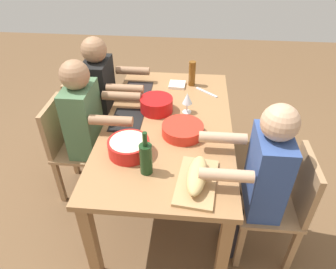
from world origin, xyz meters
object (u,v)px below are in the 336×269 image
at_px(diner_near_left, 259,176).
at_px(serving_bowl_greens, 156,104).
at_px(cutting_board, 197,182).
at_px(wine_glass, 187,99).
at_px(chair_far_center, 71,144).
at_px(chair_far_right, 88,113).
at_px(serving_bowl_salad, 183,129).
at_px(bread_loaf, 197,175).
at_px(serving_bowl_pasta, 129,146).
at_px(dining_table, 168,132).
at_px(beer_bottle, 192,74).
at_px(napkin_stack, 177,85).
at_px(chair_near_left, 282,202).
at_px(diner_far_center, 89,123).
at_px(wine_bottle, 146,158).
at_px(diner_far_right, 105,93).

bearing_deg(diner_near_left, serving_bowl_greens, 48.75).
distance_m(serving_bowl_greens, cutting_board, 0.83).
xyz_separation_m(cutting_board, wine_glass, (0.76, 0.09, 0.11)).
bearing_deg(cutting_board, chair_far_center, 59.03).
height_order(chair_far_right, diner_near_left, diner_near_left).
xyz_separation_m(chair_far_center, serving_bowl_salad, (-0.14, -0.90, 0.30)).
bearing_deg(chair_far_right, bread_loaf, -136.69).
relative_size(chair_far_right, serving_bowl_pasta, 3.19).
xyz_separation_m(diner_near_left, serving_bowl_salad, (0.33, 0.49, 0.09)).
xyz_separation_m(dining_table, chair_far_center, (0.00, 0.79, -0.17)).
relative_size(beer_bottle, napkin_stack, 1.57).
distance_m(chair_far_center, chair_near_left, 1.64).
xyz_separation_m(chair_far_center, serving_bowl_greens, (0.16, -0.68, 0.32)).
xyz_separation_m(diner_far_center, wine_bottle, (-0.54, -0.53, 0.15)).
bearing_deg(beer_bottle, chair_far_right, 99.11).
xyz_separation_m(chair_far_right, diner_far_right, (0.00, -0.18, 0.21)).
xyz_separation_m(cutting_board, beer_bottle, (1.22, 0.07, 0.10)).
bearing_deg(wine_bottle, napkin_stack, -5.42).
height_order(serving_bowl_pasta, serving_bowl_salad, serving_bowl_pasta).
bearing_deg(bread_loaf, serving_bowl_salad, 12.86).
height_order(bread_loaf, wine_bottle, wine_bottle).
xyz_separation_m(diner_far_right, serving_bowl_salad, (-0.60, -0.72, 0.09)).
bearing_deg(serving_bowl_greens, chair_near_left, -124.85).
xyz_separation_m(serving_bowl_salad, serving_bowl_greens, (0.29, 0.22, 0.02)).
height_order(chair_far_center, napkin_stack, chair_far_center).
height_order(diner_far_center, napkin_stack, diner_far_center).
height_order(serving_bowl_pasta, serving_bowl_greens, serving_bowl_greens).
distance_m(chair_far_right, bread_loaf, 1.51).
bearing_deg(diner_near_left, chair_near_left, -90.00).
bearing_deg(diner_far_right, bread_loaf, -142.36).
height_order(dining_table, chair_far_center, chair_far_center).
distance_m(chair_near_left, wine_bottle, 0.94).
relative_size(diner_far_right, bread_loaf, 3.75).
bearing_deg(serving_bowl_pasta, cutting_board, -117.76).
bearing_deg(chair_far_right, serving_bowl_salad, -123.71).
relative_size(serving_bowl_pasta, serving_bowl_greens, 1.06).
bearing_deg(beer_bottle, diner_far_center, 129.11).
bearing_deg(chair_near_left, chair_far_center, 73.55).
bearing_deg(napkin_stack, serving_bowl_greens, 162.97).
bearing_deg(diner_far_right, serving_bowl_greens, -121.76).
xyz_separation_m(chair_far_center, cutting_board, (-0.61, -1.01, 0.27)).
distance_m(chair_near_left, wine_glass, 0.98).
bearing_deg(diner_far_center, diner_far_right, 0.00).
relative_size(dining_table, chair_near_left, 1.99).
bearing_deg(serving_bowl_greens, bread_loaf, -156.85).
distance_m(serving_bowl_pasta, wine_bottle, 0.22).
bearing_deg(bread_loaf, diner_near_left, -69.81).
xyz_separation_m(serving_bowl_pasta, serving_bowl_salad, (0.24, -0.33, -0.01)).
bearing_deg(wine_glass, cutting_board, -173.24).
xyz_separation_m(dining_table, diner_far_right, (0.47, 0.60, 0.04)).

